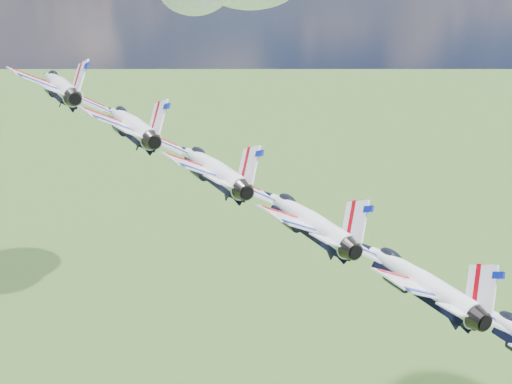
{
  "coord_description": "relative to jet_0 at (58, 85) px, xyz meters",
  "views": [
    {
      "loc": [
        -21.94,
        -75.28,
        179.62
      ],
      "look_at": [
        -7.8,
        -13.91,
        156.7
      ],
      "focal_mm": 50.0,
      "sensor_mm": 36.0,
      "label": 1
    }
  ],
  "objects": [
    {
      "name": "jet_0",
      "position": [
        0.0,
        0.0,
        0.0
      ],
      "size": [
        15.85,
        19.09,
        9.69
      ],
      "primitive_type": null,
      "rotation": [
        0.0,
        0.49,
        0.24
      ],
      "color": "white"
    },
    {
      "name": "jet_1",
      "position": [
        7.2,
        -8.25,
        -2.77
      ],
      "size": [
        15.85,
        19.09,
        9.69
      ],
      "primitive_type": null,
      "rotation": [
        0.0,
        0.49,
        0.24
      ],
      "color": "white"
    },
    {
      "name": "jet_2",
      "position": [
        14.4,
        -16.51,
        -5.54
      ],
      "size": [
        15.85,
        19.09,
        9.69
      ],
      "primitive_type": null,
      "rotation": [
        0.0,
        0.49,
        0.24
      ],
      "color": "white"
    },
    {
      "name": "jet_3",
      "position": [
        21.59,
        -24.76,
        -8.32
      ],
      "size": [
        15.85,
        19.09,
        9.69
      ],
      "primitive_type": null,
      "rotation": [
        0.0,
        0.49,
        0.24
      ],
      "color": "silver"
    },
    {
      "name": "jet_4",
      "position": [
        28.79,
        -33.02,
        -11.09
      ],
      "size": [
        15.85,
        19.09,
        9.69
      ],
      "primitive_type": null,
      "rotation": [
        0.0,
        0.49,
        0.24
      ],
      "color": "white"
    }
  ]
}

